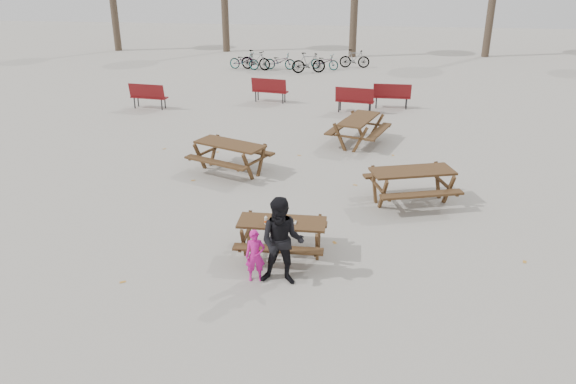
# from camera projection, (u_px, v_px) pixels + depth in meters

# --- Properties ---
(ground) EXTENTS (80.00, 80.00, 0.00)m
(ground) POSITION_uv_depth(u_px,v_px,m) (282.00, 254.00, 11.79)
(ground) COLOR gray
(ground) RESTS_ON ground
(main_picnic_table) EXTENTS (1.80, 1.45, 0.78)m
(main_picnic_table) POSITION_uv_depth(u_px,v_px,m) (282.00, 229.00, 11.56)
(main_picnic_table) COLOR #3B2715
(main_picnic_table) RESTS_ON ground
(food_tray) EXTENTS (0.18, 0.11, 0.03)m
(food_tray) POSITION_uv_depth(u_px,v_px,m) (292.00, 222.00, 11.39)
(food_tray) COLOR white
(food_tray) RESTS_ON main_picnic_table
(bread_roll) EXTENTS (0.14, 0.06, 0.05)m
(bread_roll) POSITION_uv_depth(u_px,v_px,m) (292.00, 221.00, 11.37)
(bread_roll) COLOR tan
(bread_roll) RESTS_ON food_tray
(soda_bottle) EXTENTS (0.07, 0.07, 0.17)m
(soda_bottle) POSITION_uv_depth(u_px,v_px,m) (266.00, 221.00, 11.34)
(soda_bottle) COLOR silver
(soda_bottle) RESTS_ON main_picnic_table
(child) EXTENTS (0.43, 0.33, 1.05)m
(child) POSITION_uv_depth(u_px,v_px,m) (255.00, 256.00, 10.67)
(child) COLOR #C61887
(child) RESTS_ON ground
(adult) EXTENTS (0.87, 0.69, 1.76)m
(adult) POSITION_uv_depth(u_px,v_px,m) (282.00, 242.00, 10.45)
(adult) COLOR black
(adult) RESTS_ON ground
(picnic_table_east) EXTENTS (2.44, 2.17, 0.88)m
(picnic_table_east) POSITION_uv_depth(u_px,v_px,m) (411.00, 186.00, 14.05)
(picnic_table_east) COLOR #3B2715
(picnic_table_east) RESTS_ON ground
(picnic_table_north) EXTENTS (2.51, 2.31, 0.87)m
(picnic_table_north) POSITION_uv_depth(u_px,v_px,m) (230.00, 158.00, 16.02)
(picnic_table_north) COLOR #3B2715
(picnic_table_north) RESTS_ON ground
(picnic_table_far) EXTENTS (2.20, 2.45, 0.88)m
(picnic_table_far) POSITION_uv_depth(u_px,v_px,m) (359.00, 131.00, 18.40)
(picnic_table_far) COLOR #3B2715
(picnic_table_far) RESTS_ON ground
(park_bench_row) EXTENTS (11.30, 2.35, 1.03)m
(park_bench_row) POSITION_uv_depth(u_px,v_px,m) (291.00, 95.00, 22.70)
(park_bench_row) COLOR maroon
(park_bench_row) RESTS_ON ground
(bicycle_row) EXTENTS (7.60, 2.44, 1.06)m
(bicycle_row) POSITION_uv_depth(u_px,v_px,m) (292.00, 61.00, 30.03)
(bicycle_row) COLOR black
(bicycle_row) RESTS_ON ground
(fallen_leaves) EXTENTS (11.00, 11.00, 0.01)m
(fallen_leaves) POSITION_uv_depth(u_px,v_px,m) (315.00, 206.00, 14.01)
(fallen_leaves) COLOR #B87D2C
(fallen_leaves) RESTS_ON ground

